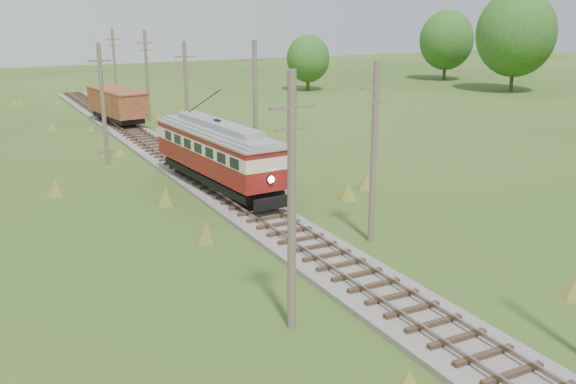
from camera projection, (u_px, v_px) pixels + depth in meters
railbed_main at (195, 173)px, 43.24m from camera, size 3.60×96.00×0.57m
streetcar at (218, 149)px, 38.69m from camera, size 3.91×12.80×5.80m
gondola at (117, 104)px, 61.29m from camera, size 3.99×9.18×2.95m
gravel_pile at (175, 123)px, 60.17m from camera, size 3.36×3.56×1.22m
utility_pole_r_2 at (374, 152)px, 29.90m from camera, size 1.60×0.30×8.60m
utility_pole_r_3 at (255, 110)px, 40.89m from camera, size 1.60×0.30×9.00m
utility_pole_r_4 at (186, 93)px, 51.97m from camera, size 1.60×0.30×8.40m
utility_pole_r_5 at (147, 75)px, 63.17m from camera, size 1.60×0.30×8.90m
utility_pole_r_6 at (115, 66)px, 74.20m from camera, size 1.60×0.30×8.70m
utility_pole_l_a at (292, 202)px, 21.40m from camera, size 1.60×0.30×9.00m
utility_pole_l_b at (103, 104)px, 45.20m from camera, size 1.60×0.30×8.60m
tree_right_4 at (516, 33)px, 85.63m from camera, size 10.50×10.50×13.53m
tree_right_5 at (446, 40)px, 100.59m from camera, size 8.40×8.40×10.82m
tree_mid_b at (308, 59)px, 87.85m from camera, size 5.88×5.88×7.57m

